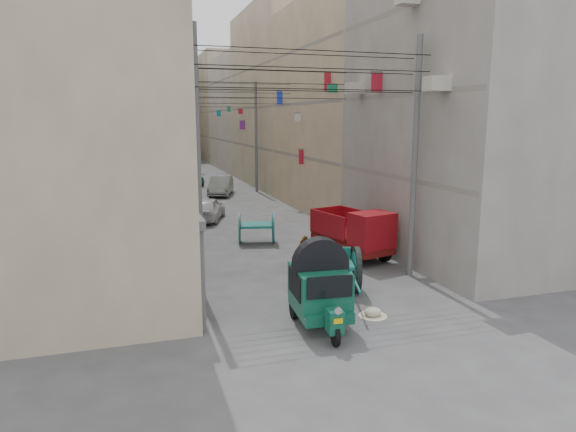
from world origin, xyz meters
name	(u,v)px	position (x,y,z in m)	size (l,w,h in m)	color
ground	(407,368)	(0.00, 0.00, 0.00)	(140.00, 140.00, 0.00)	#414143
building_row_left	(91,104)	(-8.00, 34.13, 6.46)	(8.00, 62.00, 14.00)	#BDAC8F
building_row_right	(288,106)	(8.00, 34.13, 6.46)	(8.00, 62.00, 14.00)	#999490
end_cap_building	(166,111)	(0.00, 66.00, 6.50)	(22.00, 10.00, 13.00)	#B0A88A
shutters_left	(176,222)	(-3.92, 10.38, 1.49)	(0.18, 14.40, 2.88)	#525358
signboards	(223,151)	(-0.01, 21.66, 3.43)	(8.22, 40.52, 5.67)	#AE172A
ac_units	(395,58)	(3.65, 7.67, 7.43)	(0.70, 6.55, 3.35)	#B6B3A3
utility_poles	(240,145)	(0.00, 17.00, 4.00)	(7.40, 22.20, 8.00)	#575759
overhead_cables	(250,87)	(0.00, 14.40, 6.77)	(7.40, 22.52, 1.12)	black
auto_rickshaw	(320,287)	(-0.96, 2.79, 1.05)	(1.59, 2.59, 1.79)	black
tonga_cart	(335,269)	(0.43, 5.12, 0.75)	(2.06, 3.40, 1.44)	black
mini_truck	(358,236)	(2.72, 8.37, 0.94)	(2.33, 3.74, 1.96)	black
second_cart	(256,227)	(-0.35, 12.15, 0.72)	(1.80, 1.67, 1.35)	#16635B
feed_sack	(373,312)	(0.64, 2.93, 0.12)	(0.49, 0.40, 0.25)	beige
horse	(308,261)	(-0.02, 6.37, 0.71)	(0.76, 1.67, 1.41)	brown
distant_car_white	(207,209)	(-1.63, 17.97, 0.63)	(1.49, 3.69, 1.26)	#BDBDBD
distant_car_grey	(221,186)	(0.72, 27.01, 0.67)	(1.41, 4.05, 1.33)	slate
distant_car_green	(192,178)	(-0.53, 33.53, 0.54)	(1.52, 3.74, 1.09)	#1D5543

